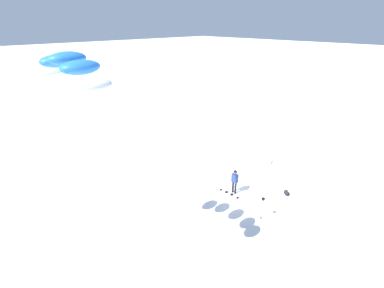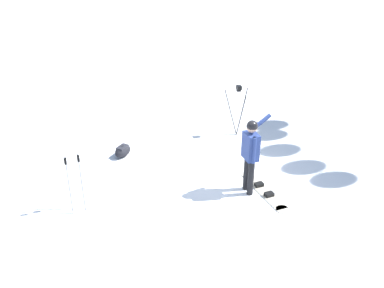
% 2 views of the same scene
% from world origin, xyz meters
% --- Properties ---
extents(ground_plane, '(300.00, 300.00, 0.00)m').
position_xyz_m(ground_plane, '(0.00, 0.00, 0.00)').
color(ground_plane, white).
extents(snowboarder, '(0.67, 0.47, 1.80)m').
position_xyz_m(snowboarder, '(-0.36, 0.46, 1.09)').
color(snowboarder, black).
rests_on(snowboarder, ground_plane).
extents(snowboard, '(0.40, 1.81, 0.10)m').
position_xyz_m(snowboard, '(-0.70, 0.59, 0.02)').
color(snowboard, beige).
rests_on(snowboard, ground_plane).
extents(traction_kite, '(1.28, 4.04, 1.06)m').
position_xyz_m(traction_kite, '(-9.88, 0.43, 9.33)').
color(traction_kite, white).
extents(gear_bag_large, '(0.61, 0.60, 0.29)m').
position_xyz_m(gear_bag_large, '(2.04, -2.14, 0.16)').
color(gear_bag_large, black).
rests_on(gear_bag_large, ground_plane).
extents(camera_tripod, '(0.70, 0.64, 1.50)m').
position_xyz_m(camera_tripod, '(-1.35, -2.36, 1.06)').
color(camera_tripod, '#262628').
rests_on(camera_tripod, ground_plane).
extents(ski_poles, '(0.31, 0.23, 1.28)m').
position_xyz_m(ski_poles, '(3.37, -0.08, 0.84)').
color(ski_poles, gray).
rests_on(ski_poles, ground_plane).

